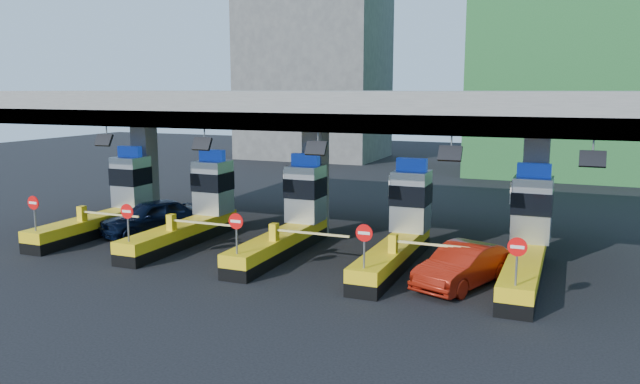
% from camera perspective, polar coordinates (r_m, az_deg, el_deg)
% --- Properties ---
extents(ground, '(120.00, 120.00, 0.00)m').
position_cam_1_polar(ground, '(27.82, -2.81, -5.38)').
color(ground, black).
rests_on(ground, ground).
extents(toll_canopy, '(28.00, 12.09, 7.00)m').
position_cam_1_polar(toll_canopy, '(29.54, -0.51, 7.54)').
color(toll_canopy, slate).
rests_on(toll_canopy, ground).
extents(toll_lane_far_left, '(4.43, 8.00, 4.16)m').
position_cam_1_polar(toll_lane_far_left, '(33.16, -18.46, -0.98)').
color(toll_lane_far_left, black).
rests_on(toll_lane_far_left, ground).
extents(toll_lane_left, '(4.43, 8.00, 4.16)m').
position_cam_1_polar(toll_lane_left, '(30.16, -11.23, -1.66)').
color(toll_lane_left, black).
rests_on(toll_lane_left, ground).
extents(toll_lane_center, '(4.43, 8.00, 4.16)m').
position_cam_1_polar(toll_lane_center, '(27.74, -2.58, -2.45)').
color(toll_lane_center, black).
rests_on(toll_lane_center, ground).
extents(toll_lane_right, '(4.43, 8.00, 4.16)m').
position_cam_1_polar(toll_lane_right, '(26.07, 7.45, -3.29)').
color(toll_lane_right, black).
rests_on(toll_lane_right, ground).
extents(toll_lane_far_right, '(4.43, 8.00, 4.16)m').
position_cam_1_polar(toll_lane_far_right, '(25.30, 18.48, -4.09)').
color(toll_lane_far_right, black).
rests_on(toll_lane_far_right, ground).
extents(bg_building_scaffold, '(18.00, 12.00, 28.00)m').
position_cam_1_polar(bg_building_scaffold, '(56.76, 23.65, 15.62)').
color(bg_building_scaffold, '#1E5926').
rests_on(bg_building_scaffold, ground).
extents(bg_building_concrete, '(14.00, 10.00, 18.00)m').
position_cam_1_polar(bg_building_concrete, '(65.52, -0.53, 11.05)').
color(bg_building_concrete, '#4C4C49').
rests_on(bg_building_concrete, ground).
extents(van, '(3.91, 5.41, 1.71)m').
position_cam_1_polar(van, '(31.86, -15.15, -2.22)').
color(van, black).
rests_on(van, ground).
extents(red_car, '(3.14, 4.91, 1.53)m').
position_cam_1_polar(red_car, '(23.33, 12.95, -6.57)').
color(red_car, maroon).
rests_on(red_car, ground).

